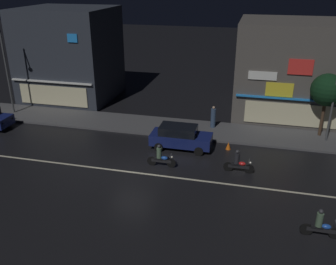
% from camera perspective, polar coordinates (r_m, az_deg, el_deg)
% --- Properties ---
extents(ground_plane, '(140.00, 140.00, 0.00)m').
position_cam_1_polar(ground_plane, '(23.18, -5.81, -6.19)').
color(ground_plane, black).
extents(lane_divider_stripe, '(33.75, 0.16, 0.01)m').
position_cam_1_polar(lane_divider_stripe, '(23.18, -5.81, -6.17)').
color(lane_divider_stripe, beige).
rests_on(lane_divider_stripe, ground).
extents(sidewalk_far, '(35.52, 3.77, 0.14)m').
position_cam_1_polar(sidewalk_far, '(29.67, -1.03, 0.97)').
color(sidewalk_far, '#4C4C4F').
rests_on(sidewalk_far, ground).
extents(storefront_left_block, '(8.30, 7.87, 8.64)m').
position_cam_1_polar(storefront_left_block, '(37.45, -15.06, 11.75)').
color(storefront_left_block, '#2D333D').
rests_on(storefront_left_block, ground).
extents(storefront_center_block, '(10.46, 8.04, 8.01)m').
position_cam_1_polar(storefront_center_block, '(33.37, 19.88, 9.24)').
color(storefront_center_block, '#56514C').
rests_on(storefront_center_block, ground).
extents(streetlamp_west, '(0.44, 1.64, 7.58)m').
position_cam_1_polar(streetlamp_west, '(33.97, -24.27, 9.81)').
color(streetlamp_west, '#47494C').
rests_on(streetlamp_west, sidewalk_far).
extents(streetlamp_mid, '(0.44, 1.64, 6.88)m').
position_cam_1_polar(streetlamp_mid, '(27.95, 24.82, 6.34)').
color(streetlamp_mid, '#47494C').
rests_on(streetlamp_mid, sidewalk_far).
extents(pedestrian_on_sidewalk, '(0.40, 0.40, 1.76)m').
position_cam_1_polar(pedestrian_on_sidewalk, '(29.28, 7.07, 2.32)').
color(pedestrian_on_sidewalk, '#334766').
rests_on(pedestrian_on_sidewalk, sidewalk_far).
extents(street_tree, '(2.37, 2.37, 4.78)m').
position_cam_1_polar(street_tree, '(29.05, 23.62, 6.08)').
color(street_tree, '#473323').
rests_on(street_tree, sidewalk_far).
extents(parked_car_near_kerb, '(4.30, 1.98, 1.67)m').
position_cam_1_polar(parked_car_near_kerb, '(25.83, 1.94, -0.66)').
color(parked_car_near_kerb, navy).
rests_on(parked_car_near_kerb, ground).
extents(motorcycle_following, '(1.90, 0.60, 1.52)m').
position_cam_1_polar(motorcycle_following, '(23.47, -1.16, -3.91)').
color(motorcycle_following, black).
rests_on(motorcycle_following, ground).
extents(motorcycle_opposite_lane, '(1.90, 0.60, 1.52)m').
position_cam_1_polar(motorcycle_opposite_lane, '(23.20, 10.89, -4.70)').
color(motorcycle_opposite_lane, black).
rests_on(motorcycle_opposite_lane, ground).
extents(motorcycle_trailing_far, '(1.90, 0.60, 1.52)m').
position_cam_1_polar(motorcycle_trailing_far, '(19.00, 22.74, -13.25)').
color(motorcycle_trailing_far, black).
rests_on(motorcycle_trailing_far, ground).
extents(traffic_cone, '(0.36, 0.36, 0.55)m').
position_cam_1_polar(traffic_cone, '(26.20, 9.40, -2.05)').
color(traffic_cone, orange).
rests_on(traffic_cone, ground).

